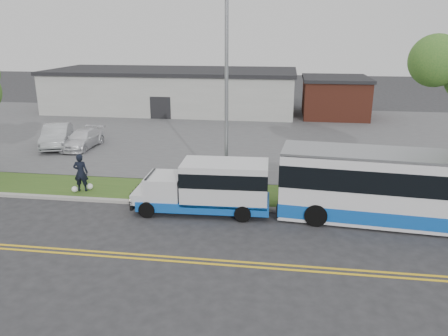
% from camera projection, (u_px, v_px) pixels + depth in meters
% --- Properties ---
extents(ground, '(140.00, 140.00, 0.00)m').
position_uv_depth(ground, '(154.00, 214.00, 20.18)').
color(ground, '#28282B').
rests_on(ground, ground).
extents(lane_line_north, '(70.00, 0.12, 0.01)m').
position_uv_depth(lane_line_north, '(124.00, 253.00, 16.54)').
color(lane_line_north, gold).
rests_on(lane_line_north, ground).
extents(lane_line_south, '(70.00, 0.12, 0.01)m').
position_uv_depth(lane_line_south, '(121.00, 257.00, 16.26)').
color(lane_line_south, gold).
rests_on(lane_line_south, ground).
extents(curb, '(80.00, 0.30, 0.15)m').
position_uv_depth(curb, '(160.00, 203.00, 21.20)').
color(curb, '#9E9B93').
rests_on(curb, ground).
extents(verge, '(80.00, 3.30, 0.10)m').
position_uv_depth(verge, '(170.00, 191.00, 22.91)').
color(verge, '#2E531B').
rests_on(verge, ground).
extents(parking_lot, '(80.00, 25.00, 0.10)m').
position_uv_depth(parking_lot, '(214.00, 133.00, 36.23)').
color(parking_lot, '#4C4C4F').
rests_on(parking_lot, ground).
extents(commercial_building, '(25.40, 10.40, 4.35)m').
position_uv_depth(commercial_building, '(173.00, 90.00, 45.86)').
color(commercial_building, '#9E9E99').
rests_on(commercial_building, ground).
extents(brick_wing, '(6.30, 7.30, 3.90)m').
position_uv_depth(brick_wing, '(335.00, 97.00, 42.74)').
color(brick_wing, brown).
rests_on(brick_wing, ground).
extents(streetlight_near, '(0.35, 1.53, 9.50)m').
position_uv_depth(streetlight_near, '(226.00, 94.00, 20.79)').
color(streetlight_near, gray).
rests_on(streetlight_near, verge).
extents(shuttle_bus, '(6.42, 2.34, 2.43)m').
position_uv_depth(shuttle_bus, '(211.00, 186.00, 20.03)').
color(shuttle_bus, '#104EAE').
rests_on(shuttle_bus, ground).
extents(transit_bus, '(11.54, 3.62, 3.15)m').
position_uv_depth(transit_bus, '(413.00, 189.00, 18.73)').
color(transit_bus, silver).
rests_on(transit_bus, ground).
extents(pedestrian, '(0.80, 0.59, 1.99)m').
position_uv_depth(pedestrian, '(81.00, 173.00, 22.52)').
color(pedestrian, black).
rests_on(pedestrian, verge).
extents(parked_car_a, '(3.23, 5.18, 1.61)m').
position_uv_depth(parked_car_a, '(57.00, 136.00, 31.40)').
color(parked_car_a, '#A1A5A8').
rests_on(parked_car_a, parking_lot).
extents(parked_car_b, '(1.93, 4.45, 1.28)m').
position_uv_depth(parked_car_b, '(83.00, 139.00, 31.14)').
color(parked_car_b, white).
rests_on(parked_car_b, parking_lot).
extents(grocery_bag_left, '(0.32, 0.32, 0.32)m').
position_uv_depth(grocery_bag_left, '(75.00, 189.00, 22.58)').
color(grocery_bag_left, white).
rests_on(grocery_bag_left, verge).
extents(grocery_bag_right, '(0.32, 0.32, 0.32)m').
position_uv_depth(grocery_bag_right, '(90.00, 187.00, 22.97)').
color(grocery_bag_right, white).
rests_on(grocery_bag_right, verge).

